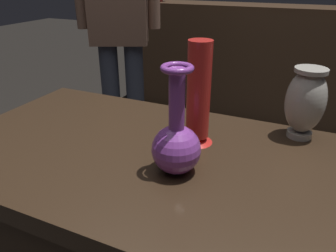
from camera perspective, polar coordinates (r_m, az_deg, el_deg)
back_display_shelf at (r=2.97m, az=17.61°, el=9.98°), size 2.60×0.40×0.99m
vase_centerpiece at (r=0.74m, az=1.47°, el=-2.84°), size 0.12×0.12×0.26m
vase_tall_behind at (r=0.97m, az=23.05°, el=4.04°), size 0.11×0.11×0.20m
vase_left_accent at (r=0.86m, az=5.37°, el=5.07°), size 0.09×0.09×0.28m
visitor_near_left at (r=1.93m, az=-8.78°, el=19.23°), size 0.43×0.30×1.73m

